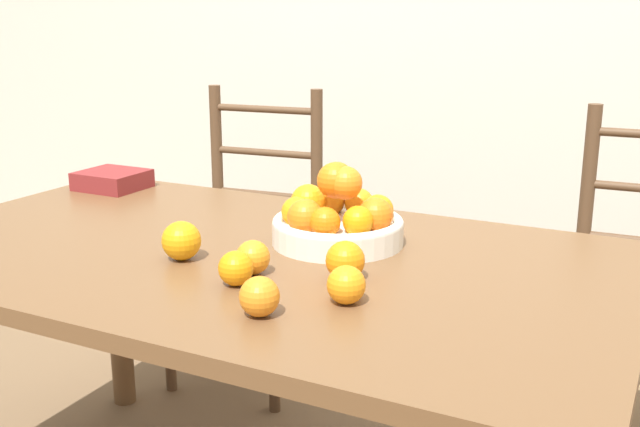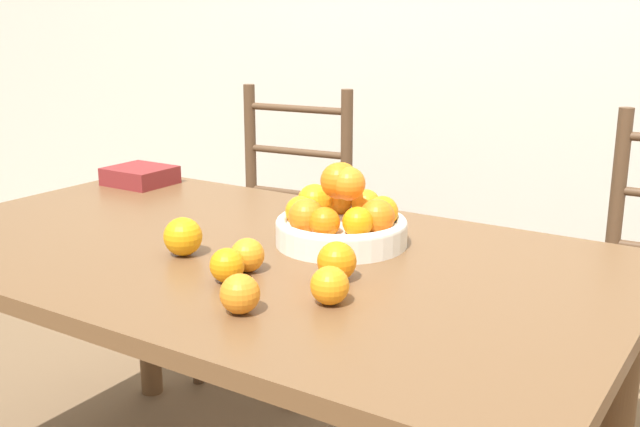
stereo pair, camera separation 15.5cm
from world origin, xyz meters
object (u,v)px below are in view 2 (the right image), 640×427
object	(u,v)px
chair_left	(278,243)
book_stack	(140,176)
orange_loose_0	(247,255)
orange_loose_2	(183,237)
orange_loose_4	(337,261)
fruit_bowl	(341,218)
orange_loose_3	(227,265)
orange_loose_5	(240,294)
orange_loose_1	(330,285)

from	to	relation	value
chair_left	book_stack	world-z (taller)	chair_left
orange_loose_0	orange_loose_2	bearing A→B (deg)	177.24
orange_loose_4	chair_left	bearing A→B (deg)	131.91
fruit_bowl	orange_loose_4	xyz separation A→B (m)	(0.11, -0.20, -0.02)
orange_loose_3	orange_loose_5	bearing A→B (deg)	-42.45
orange_loose_0	chair_left	world-z (taller)	chair_left
orange_loose_4	orange_loose_5	world-z (taller)	orange_loose_4
book_stack	orange_loose_3	bearing A→B (deg)	-34.02
orange_loose_2	chair_left	bearing A→B (deg)	114.13
fruit_bowl	orange_loose_3	size ratio (longest dim) A/B	4.35
orange_loose_2	orange_loose_5	bearing A→B (deg)	-31.48
orange_loose_0	book_stack	bearing A→B (deg)	149.50
chair_left	orange_loose_2	bearing A→B (deg)	-71.24
fruit_bowl	book_stack	size ratio (longest dim) A/B	1.61
orange_loose_3	orange_loose_5	distance (m)	0.16
orange_loose_3	chair_left	xyz separation A→B (m)	(-0.57, 0.94, -0.30)
orange_loose_2	orange_loose_3	size ratio (longest dim) A/B	1.22
orange_loose_1	orange_loose_3	xyz separation A→B (m)	(-0.22, -0.01, -0.00)
orange_loose_2	chair_left	distance (m)	0.99
orange_loose_4	book_stack	size ratio (longest dim) A/B	0.42
orange_loose_1	orange_loose_2	bearing A→B (deg)	170.70
chair_left	orange_loose_3	bearing A→B (deg)	-64.21
orange_loose_2	fruit_bowl	bearing A→B (deg)	45.99
orange_loose_4	orange_loose_0	bearing A→B (deg)	-163.10
orange_loose_2	orange_loose_1	bearing A→B (deg)	-9.30
fruit_bowl	orange_loose_5	xyz separation A→B (m)	(0.06, -0.43, -0.02)
orange_loose_2	book_stack	distance (m)	0.72
fruit_bowl	orange_loose_0	bearing A→B (deg)	-103.28
orange_loose_3	book_stack	distance (m)	0.91
orange_loose_3	orange_loose_4	bearing A→B (deg)	35.66
orange_loose_1	chair_left	size ratio (longest dim) A/B	0.07
orange_loose_0	orange_loose_3	bearing A→B (deg)	-85.75
fruit_bowl	orange_loose_2	distance (m)	0.34
fruit_bowl	orange_loose_5	size ratio (longest dim) A/B	4.18
book_stack	orange_loose_1	bearing A→B (deg)	-27.09
chair_left	orange_loose_0	bearing A→B (deg)	-62.51
orange_loose_3	chair_left	size ratio (longest dim) A/B	0.07
orange_loose_0	chair_left	size ratio (longest dim) A/B	0.07
orange_loose_2	book_stack	world-z (taller)	orange_loose_2
orange_loose_4	orange_loose_5	xyz separation A→B (m)	(-0.05, -0.23, -0.00)
orange_loose_5	orange_loose_3	bearing A→B (deg)	137.55
orange_loose_0	orange_loose_1	xyz separation A→B (m)	(0.23, -0.06, 0.00)
orange_loose_3	orange_loose_5	xyz separation A→B (m)	(0.12, -0.11, 0.00)
orange_loose_1	orange_loose_2	world-z (taller)	orange_loose_2
orange_loose_1	orange_loose_3	world-z (taller)	orange_loose_1
book_stack	fruit_bowl	bearing A→B (deg)	-13.11
orange_loose_2	orange_loose_4	xyz separation A→B (m)	(0.35, 0.04, -0.00)
orange_loose_3	orange_loose_5	world-z (taller)	orange_loose_5
orange_loose_0	book_stack	distance (m)	0.87
orange_loose_0	orange_loose_2	xyz separation A→B (m)	(-0.18, 0.01, 0.01)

